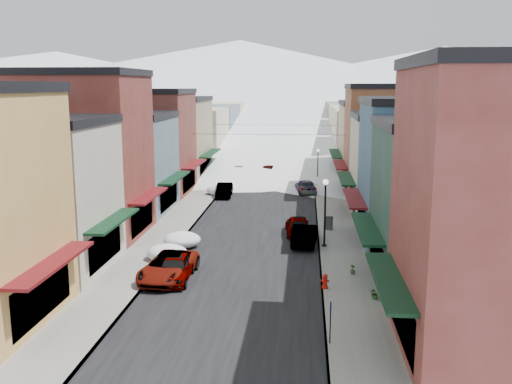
% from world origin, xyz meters
% --- Properties ---
extents(ground, '(600.00, 600.00, 0.00)m').
position_xyz_m(ground, '(0.00, 0.00, 0.00)').
color(ground, gray).
rests_on(ground, ground).
extents(road, '(10.00, 160.00, 0.01)m').
position_xyz_m(road, '(0.00, 60.00, 0.01)').
color(road, black).
rests_on(road, ground).
extents(sidewalk_left, '(3.20, 160.00, 0.15)m').
position_xyz_m(sidewalk_left, '(-6.60, 60.00, 0.07)').
color(sidewalk_left, gray).
rests_on(sidewalk_left, ground).
extents(sidewalk_right, '(3.20, 160.00, 0.15)m').
position_xyz_m(sidewalk_right, '(6.60, 60.00, 0.07)').
color(sidewalk_right, gray).
rests_on(sidewalk_right, ground).
extents(curb_left, '(0.10, 160.00, 0.15)m').
position_xyz_m(curb_left, '(-5.05, 60.00, 0.07)').
color(curb_left, slate).
rests_on(curb_left, ground).
extents(curb_right, '(0.10, 160.00, 0.15)m').
position_xyz_m(curb_right, '(5.05, 60.00, 0.07)').
color(curb_right, slate).
rests_on(curb_right, ground).
extents(bldg_l_cream, '(11.30, 8.20, 9.50)m').
position_xyz_m(bldg_l_cream, '(-13.19, 12.50, 4.76)').
color(bldg_l_cream, beige).
rests_on(bldg_l_cream, ground).
extents(bldg_l_brick_near, '(12.30, 8.20, 12.50)m').
position_xyz_m(bldg_l_brick_near, '(-13.69, 20.50, 6.26)').
color(bldg_l_brick_near, maroon).
rests_on(bldg_l_brick_near, ground).
extents(bldg_l_grayblue, '(11.30, 9.20, 9.00)m').
position_xyz_m(bldg_l_grayblue, '(-13.19, 29.00, 4.51)').
color(bldg_l_grayblue, slate).
rests_on(bldg_l_grayblue, ground).
extents(bldg_l_brick_far, '(13.30, 9.20, 11.00)m').
position_xyz_m(bldg_l_brick_far, '(-14.19, 38.00, 5.51)').
color(bldg_l_brick_far, maroon).
rests_on(bldg_l_brick_far, ground).
extents(bldg_l_tan, '(11.30, 11.20, 10.00)m').
position_xyz_m(bldg_l_tan, '(-13.19, 48.00, 5.01)').
color(bldg_l_tan, '#8E7F5D').
rests_on(bldg_l_tan, ground).
extents(bldg_r_green, '(11.30, 9.20, 9.50)m').
position_xyz_m(bldg_r_green, '(13.19, 12.00, 4.76)').
color(bldg_r_green, '#1D3D30').
rests_on(bldg_r_green, ground).
extents(bldg_r_blue, '(11.30, 9.20, 10.50)m').
position_xyz_m(bldg_r_blue, '(13.19, 21.00, 5.26)').
color(bldg_r_blue, '#335973').
rests_on(bldg_r_blue, ground).
extents(bldg_r_cream, '(12.30, 9.20, 9.00)m').
position_xyz_m(bldg_r_cream, '(13.69, 30.00, 4.51)').
color(bldg_r_cream, beige).
rests_on(bldg_r_cream, ground).
extents(bldg_r_brick_far, '(13.30, 9.20, 11.50)m').
position_xyz_m(bldg_r_brick_far, '(14.19, 39.00, 5.76)').
color(bldg_r_brick_far, brown).
rests_on(bldg_r_brick_far, ground).
extents(bldg_r_tan, '(11.30, 11.20, 9.50)m').
position_xyz_m(bldg_r_tan, '(13.19, 49.00, 4.76)').
color(bldg_r_tan, '#9D8B67').
rests_on(bldg_r_tan, ground).
extents(distant_blocks, '(34.00, 55.00, 8.00)m').
position_xyz_m(distant_blocks, '(0.00, 83.00, 4.00)').
color(distant_blocks, gray).
rests_on(distant_blocks, ground).
extents(mountain_ridge, '(670.00, 340.00, 34.00)m').
position_xyz_m(mountain_ridge, '(-19.47, 277.18, 14.36)').
color(mountain_ridge, silver).
rests_on(mountain_ridge, ground).
extents(overhead_cables, '(16.40, 15.04, 0.04)m').
position_xyz_m(overhead_cables, '(0.00, 47.50, 6.20)').
color(overhead_cables, black).
rests_on(overhead_cables, ground).
extents(car_white_suv, '(3.03, 5.69, 1.52)m').
position_xyz_m(car_white_suv, '(-3.99, 11.35, 0.76)').
color(car_white_suv, white).
rests_on(car_white_suv, ground).
extents(car_silver_sedan, '(1.98, 4.57, 1.54)m').
position_xyz_m(car_silver_sedan, '(-3.53, 11.14, 0.77)').
color(car_silver_sedan, '#979A9E').
rests_on(car_silver_sedan, ground).
extents(car_dark_hatch, '(1.71, 4.35, 1.41)m').
position_xyz_m(car_dark_hatch, '(-4.30, 36.81, 0.70)').
color(car_dark_hatch, black).
rests_on(car_dark_hatch, ground).
extents(car_silver_wagon, '(2.50, 5.27, 1.48)m').
position_xyz_m(car_silver_wagon, '(-4.30, 49.15, 0.74)').
color(car_silver_wagon, '#ABB0B4').
rests_on(car_silver_wagon, ground).
extents(car_green_sedan, '(1.98, 4.73, 1.52)m').
position_xyz_m(car_green_sedan, '(4.03, 19.49, 0.76)').
color(car_green_sedan, black).
rests_on(car_green_sedan, ground).
extents(car_gray_suv, '(2.12, 4.63, 1.54)m').
position_xyz_m(car_gray_suv, '(3.50, 22.23, 0.77)').
color(car_gray_suv, gray).
rests_on(car_gray_suv, ground).
extents(car_black_sedan, '(2.57, 4.96, 1.38)m').
position_xyz_m(car_black_sedan, '(4.07, 39.79, 0.69)').
color(car_black_sedan, black).
rests_on(car_black_sedan, ground).
extents(car_lane_silver, '(2.32, 4.84, 1.60)m').
position_xyz_m(car_lane_silver, '(-0.68, 49.45, 0.80)').
color(car_lane_silver, '#93959B').
rests_on(car_lane_silver, ground).
extents(car_lane_white, '(2.94, 5.72, 1.54)m').
position_xyz_m(car_lane_white, '(1.59, 67.49, 0.77)').
color(car_lane_white, white).
rests_on(car_lane_white, ground).
extents(fire_hydrant, '(0.49, 0.37, 0.84)m').
position_xyz_m(fire_hydrant, '(5.20, 10.16, 0.53)').
color(fire_hydrant, red).
rests_on(fire_hydrant, sidewalk_right).
extents(parking_sign, '(0.09, 0.26, 1.94)m').
position_xyz_m(parking_sign, '(5.20, 3.20, 1.28)').
color(parking_sign, black).
rests_on(parking_sign, sidewalk_right).
extents(trash_can, '(0.61, 0.61, 1.03)m').
position_xyz_m(trash_can, '(5.94, 23.51, 0.68)').
color(trash_can, '#545659').
rests_on(trash_can, sidewalk_right).
extents(streetlamp_near, '(0.40, 0.40, 4.79)m').
position_xyz_m(streetlamp_near, '(5.42, 18.70, 3.17)').
color(streetlamp_near, black).
rests_on(streetlamp_near, sidewalk_right).
extents(streetlamp_far, '(0.33, 0.33, 4.00)m').
position_xyz_m(streetlamp_far, '(5.42, 45.18, 2.67)').
color(streetlamp_far, black).
rests_on(streetlamp_far, sidewalk_right).
extents(planter_near, '(0.70, 0.66, 0.63)m').
position_xyz_m(planter_near, '(7.80, 8.76, 0.46)').
color(planter_near, '#2D5A28').
rests_on(planter_near, sidewalk_right).
extents(planter_far, '(0.45, 0.45, 0.57)m').
position_xyz_m(planter_far, '(6.93, 12.77, 0.43)').
color(planter_far, '#335B29').
rests_on(planter_far, sidewalk_right).
extents(snow_pile_near, '(2.68, 2.85, 1.13)m').
position_xyz_m(snow_pile_near, '(-4.88, 14.82, 0.54)').
color(snow_pile_near, white).
rests_on(snow_pile_near, ground).
extents(snow_pile_mid, '(2.66, 2.84, 1.12)m').
position_xyz_m(snow_pile_mid, '(-4.62, 18.12, 0.54)').
color(snow_pile_mid, white).
rests_on(snow_pile_mid, ground).
extents(snow_pile_far, '(2.67, 2.84, 1.13)m').
position_xyz_m(snow_pile_far, '(-4.88, 37.55, 0.54)').
color(snow_pile_far, white).
rests_on(snow_pile_far, ground).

